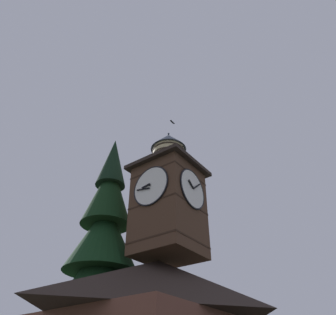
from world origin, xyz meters
name	(u,v)px	position (x,y,z in m)	size (l,w,h in m)	color
clock_tower	(169,197)	(-1.05, -0.97, 11.90)	(4.23, 4.23, 9.18)	#4C3323
pine_tree_behind	(99,278)	(0.16, -5.21, 7.33)	(6.93, 6.93, 17.71)	#473323
moon	(41,300)	(-13.72, -31.84, 11.35)	(1.69, 1.69, 1.69)	silver
flying_bird_high	(172,122)	(-4.11, -2.79, 21.34)	(0.60, 0.18, 0.10)	black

